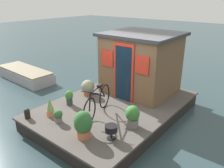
{
  "coord_description": "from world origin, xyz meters",
  "views": [
    {
      "loc": [
        -4.93,
        -3.82,
        3.47
      ],
      "look_at": [
        -0.2,
        0.0,
        1.13
      ],
      "focal_mm": 36.29,
      "sensor_mm": 36.0,
      "label": 1
    }
  ],
  "objects_px": {
    "houseboat_cabin": "(141,63)",
    "potted_plant_sage": "(132,116)",
    "potted_plant_thyme": "(58,116)",
    "potted_plant_rosemary": "(69,97)",
    "potted_plant_basil": "(83,124)",
    "potted_plant_lavender": "(50,108)",
    "bicycle": "(98,102)",
    "mooring_bollard": "(27,113)",
    "potted_plant_mint": "(88,87)",
    "charcoal_grill": "(111,129)",
    "dinghy_boat": "(25,74)"
  },
  "relations": [
    {
      "from": "houseboat_cabin",
      "to": "potted_plant_sage",
      "type": "bearing_deg",
      "value": -152.19
    },
    {
      "from": "potted_plant_thyme",
      "to": "potted_plant_rosemary",
      "type": "distance_m",
      "value": 1.03
    },
    {
      "from": "potted_plant_rosemary",
      "to": "potted_plant_thyme",
      "type": "bearing_deg",
      "value": -147.32
    },
    {
      "from": "potted_plant_basil",
      "to": "potted_plant_lavender",
      "type": "bearing_deg",
      "value": 84.16
    },
    {
      "from": "houseboat_cabin",
      "to": "bicycle",
      "type": "relative_size",
      "value": 1.42
    },
    {
      "from": "houseboat_cabin",
      "to": "potted_plant_basil",
      "type": "bearing_deg",
      "value": -171.08
    },
    {
      "from": "potted_plant_rosemary",
      "to": "mooring_bollard",
      "type": "bearing_deg",
      "value": 168.21
    },
    {
      "from": "potted_plant_basil",
      "to": "potted_plant_mint",
      "type": "bearing_deg",
      "value": 42.11
    },
    {
      "from": "bicycle",
      "to": "potted_plant_sage",
      "type": "xyz_separation_m",
      "value": [
        0.09,
        -1.08,
        -0.1
      ]
    },
    {
      "from": "potted_plant_sage",
      "to": "charcoal_grill",
      "type": "height_order",
      "value": "potted_plant_sage"
    },
    {
      "from": "potted_plant_lavender",
      "to": "potted_plant_rosemary",
      "type": "distance_m",
      "value": 0.79
    },
    {
      "from": "potted_plant_mint",
      "to": "potted_plant_sage",
      "type": "bearing_deg",
      "value": -107.53
    },
    {
      "from": "potted_plant_rosemary",
      "to": "charcoal_grill",
      "type": "xyz_separation_m",
      "value": [
        -0.57,
        -2.08,
        -0.0
      ]
    },
    {
      "from": "bicycle",
      "to": "dinghy_boat",
      "type": "height_order",
      "value": "bicycle"
    },
    {
      "from": "bicycle",
      "to": "potted_plant_rosemary",
      "type": "relative_size",
      "value": 3.55
    },
    {
      "from": "houseboat_cabin",
      "to": "potted_plant_mint",
      "type": "height_order",
      "value": "houseboat_cabin"
    },
    {
      "from": "houseboat_cabin",
      "to": "potted_plant_thyme",
      "type": "distance_m",
      "value": 3.29
    },
    {
      "from": "houseboat_cabin",
      "to": "potted_plant_lavender",
      "type": "height_order",
      "value": "houseboat_cabin"
    },
    {
      "from": "potted_plant_rosemary",
      "to": "potted_plant_sage",
      "type": "bearing_deg",
      "value": -85.74
    },
    {
      "from": "potted_plant_basil",
      "to": "dinghy_boat",
      "type": "bearing_deg",
      "value": 71.15
    },
    {
      "from": "houseboat_cabin",
      "to": "dinghy_boat",
      "type": "height_order",
      "value": "houseboat_cabin"
    },
    {
      "from": "bicycle",
      "to": "potted_plant_basil",
      "type": "height_order",
      "value": "bicycle"
    },
    {
      "from": "potted_plant_thyme",
      "to": "potted_plant_sage",
      "type": "bearing_deg",
      "value": -57.61
    },
    {
      "from": "bicycle",
      "to": "potted_plant_lavender",
      "type": "height_order",
      "value": "bicycle"
    },
    {
      "from": "potted_plant_rosemary",
      "to": "charcoal_grill",
      "type": "height_order",
      "value": "potted_plant_rosemary"
    },
    {
      "from": "potted_plant_thyme",
      "to": "charcoal_grill",
      "type": "distance_m",
      "value": 1.56
    },
    {
      "from": "bicycle",
      "to": "potted_plant_mint",
      "type": "xyz_separation_m",
      "value": [
        0.8,
        1.16,
        -0.12
      ]
    },
    {
      "from": "potted_plant_basil",
      "to": "potted_plant_sage",
      "type": "bearing_deg",
      "value": -29.63
    },
    {
      "from": "potted_plant_rosemary",
      "to": "charcoal_grill",
      "type": "bearing_deg",
      "value": -105.3
    },
    {
      "from": "potted_plant_sage",
      "to": "dinghy_boat",
      "type": "relative_size",
      "value": 0.19
    },
    {
      "from": "potted_plant_lavender",
      "to": "bicycle",
      "type": "bearing_deg",
      "value": -48.69
    },
    {
      "from": "potted_plant_thyme",
      "to": "potted_plant_lavender",
      "type": "bearing_deg",
      "value": 79.07
    },
    {
      "from": "charcoal_grill",
      "to": "potted_plant_rosemary",
      "type": "bearing_deg",
      "value": 74.7
    },
    {
      "from": "potted_plant_basil",
      "to": "mooring_bollard",
      "type": "height_order",
      "value": "potted_plant_basil"
    },
    {
      "from": "potted_plant_rosemary",
      "to": "potted_plant_basil",
      "type": "bearing_deg",
      "value": -120.84
    },
    {
      "from": "potted_plant_thyme",
      "to": "potted_plant_basil",
      "type": "distance_m",
      "value": 1.01
    },
    {
      "from": "potted_plant_mint",
      "to": "dinghy_boat",
      "type": "bearing_deg",
      "value": 87.66
    },
    {
      "from": "dinghy_boat",
      "to": "potted_plant_lavender",
      "type": "bearing_deg",
      "value": -112.82
    },
    {
      "from": "houseboat_cabin",
      "to": "potted_plant_thyme",
      "type": "xyz_separation_m",
      "value": [
        -3.15,
        0.49,
        -0.82
      ]
    },
    {
      "from": "potted_plant_basil",
      "to": "potted_plant_mint",
      "type": "height_order",
      "value": "potted_plant_basil"
    },
    {
      "from": "charcoal_grill",
      "to": "potted_plant_basil",
      "type": "bearing_deg",
      "value": 123.5
    },
    {
      "from": "potted_plant_mint",
      "to": "dinghy_boat",
      "type": "relative_size",
      "value": 0.17
    },
    {
      "from": "potted_plant_thyme",
      "to": "potted_plant_lavender",
      "type": "height_order",
      "value": "potted_plant_lavender"
    },
    {
      "from": "houseboat_cabin",
      "to": "potted_plant_lavender",
      "type": "distance_m",
      "value": 3.29
    },
    {
      "from": "charcoal_grill",
      "to": "potted_plant_lavender",
      "type": "bearing_deg",
      "value": 96.03
    },
    {
      "from": "houseboat_cabin",
      "to": "potted_plant_thyme",
      "type": "height_order",
      "value": "houseboat_cabin"
    },
    {
      "from": "potted_plant_lavender",
      "to": "dinghy_boat",
      "type": "xyz_separation_m",
      "value": [
        1.81,
        4.31,
        -0.43
      ]
    },
    {
      "from": "potted_plant_rosemary",
      "to": "houseboat_cabin",
      "type": "bearing_deg",
      "value": -24.54
    },
    {
      "from": "houseboat_cabin",
      "to": "charcoal_grill",
      "type": "height_order",
      "value": "houseboat_cabin"
    },
    {
      "from": "potted_plant_mint",
      "to": "charcoal_grill",
      "type": "bearing_deg",
      "value": -123.71
    }
  ]
}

